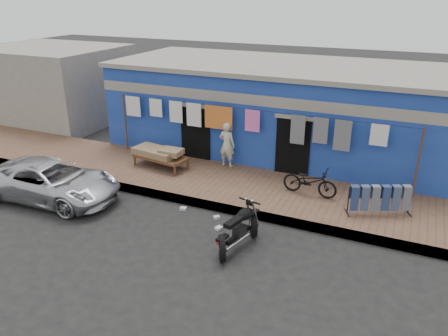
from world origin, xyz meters
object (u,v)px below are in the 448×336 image
car (51,180)px  motorcycle (238,228)px  charpoy (161,158)px  bicycle (310,178)px  jeans_rack (379,199)px  seated_person (227,145)px

car → motorcycle: size_ratio=2.41×
charpoy → bicycle: bearing=-0.8°
car → jeans_rack: (9.03, 2.53, 0.07)m
car → bicycle: size_ratio=2.67×
bicycle → jeans_rack: 2.01m
seated_person → charpoy: seated_person is taller
seated_person → bicycle: bearing=165.3°
bicycle → charpoy: bicycle is taller
car → jeans_rack: size_ratio=2.47×
seated_person → car: bearing=48.9°
motorcycle → jeans_rack: 4.01m
bicycle → charpoy: size_ratio=0.77×
bicycle → charpoy: (-5.10, 0.07, -0.18)m
car → seated_person: size_ratio=2.77×
car → charpoy: 3.56m
seated_person → bicycle: seated_person is taller
motorcycle → charpoy: 5.21m
motorcycle → charpoy: (-4.14, 3.17, 0.04)m
seated_person → motorcycle: 4.69m
bicycle → charpoy: 5.11m
charpoy → jeans_rack: jeans_rack is taller
jeans_rack → motorcycle: bearing=-137.3°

